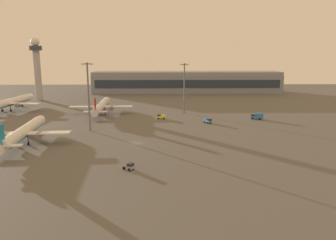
% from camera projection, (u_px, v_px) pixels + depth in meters
% --- Properties ---
extents(ground_plane, '(416.00, 416.00, 0.00)m').
position_uv_depth(ground_plane, '(136.00, 143.00, 122.10)').
color(ground_plane, '#56544F').
extents(terminal_building, '(147.46, 22.40, 16.40)m').
position_uv_depth(terminal_building, '(187.00, 82.00, 264.97)').
color(terminal_building, gray).
rests_on(terminal_building, ground).
extents(control_tower, '(8.00, 8.00, 41.21)m').
position_uv_depth(control_tower, '(37.00, 65.00, 219.76)').
color(control_tower, '#A8A8B2').
rests_on(control_tower, ground).
extents(airplane_far_stand, '(33.95, 43.60, 11.18)m').
position_uv_depth(airplane_far_stand, '(23.00, 133.00, 120.17)').
color(airplane_far_stand, silver).
rests_on(airplane_far_stand, ground).
extents(airplane_near_gate, '(32.97, 42.40, 10.89)m').
position_uv_depth(airplane_near_gate, '(101.00, 106.00, 176.32)').
color(airplane_near_gate, silver).
rests_on(airplane_near_gate, ground).
extents(airplane_taxiway_distant, '(36.71, 47.01, 12.07)m').
position_uv_depth(airplane_taxiway_distant, '(8.00, 103.00, 184.79)').
color(airplane_taxiway_distant, white).
rests_on(airplane_taxiway_distant, ground).
extents(baggage_tractor, '(4.22, 2.17, 2.25)m').
position_uv_depth(baggage_tractor, '(161.00, 117.00, 164.07)').
color(baggage_tractor, yellow).
rests_on(baggage_tractor, ground).
extents(catering_truck, '(6.10, 4.70, 3.05)m').
position_uv_depth(catering_truck, '(257.00, 116.00, 163.36)').
color(catering_truck, '#3372BF').
rests_on(catering_truck, ground).
extents(pushback_tug, '(3.55, 3.26, 2.05)m').
position_uv_depth(pushback_tug, '(130.00, 167.00, 94.49)').
color(pushback_tug, gray).
rests_on(pushback_tug, ground).
extents(maintenance_van, '(3.65, 4.58, 2.25)m').
position_uv_depth(maintenance_van, '(208.00, 121.00, 154.93)').
color(maintenance_van, '#3372BF').
rests_on(maintenance_van, ground).
extents(apron_light_east, '(4.80, 0.90, 26.48)m').
position_uv_depth(apron_light_east, '(184.00, 85.00, 176.07)').
color(apron_light_east, slate).
rests_on(apron_light_east, ground).
extents(apron_light_central, '(4.80, 0.90, 28.42)m').
position_uv_depth(apron_light_central, '(88.00, 93.00, 137.18)').
color(apron_light_central, slate).
rests_on(apron_light_central, ground).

